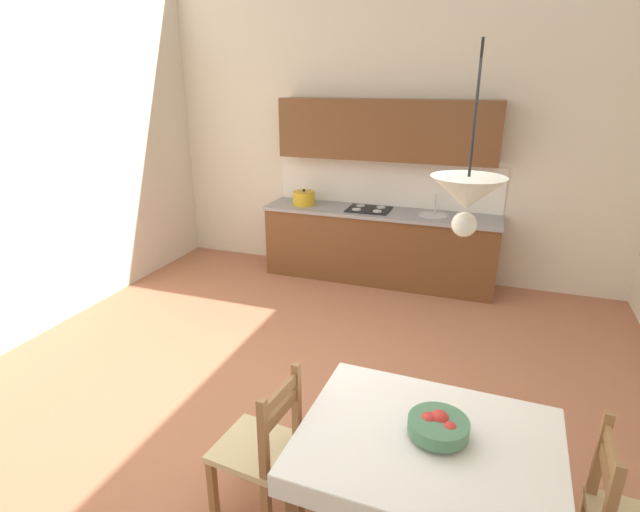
# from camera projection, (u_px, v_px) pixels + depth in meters

# --- Properties ---
(ground_plane) EXTENTS (6.34, 6.84, 0.10)m
(ground_plane) POSITION_uv_depth(u_px,v_px,m) (294.00, 415.00, 3.84)
(ground_plane) COLOR #AD6B4C
(wall_back) EXTENTS (6.34, 0.12, 3.97)m
(wall_back) POSITION_uv_depth(u_px,v_px,m) (392.00, 117.00, 5.97)
(wall_back) COLOR silver
(wall_back) RESTS_ON ground_plane
(kitchen_cabinetry) EXTENTS (2.86, 0.63, 2.20)m
(kitchen_cabinetry) POSITION_uv_depth(u_px,v_px,m) (380.00, 214.00, 6.06)
(kitchen_cabinetry) COLOR brown
(kitchen_cabinetry) RESTS_ON ground_plane
(dining_table) EXTENTS (1.30, 1.03, 0.75)m
(dining_table) POSITION_uv_depth(u_px,v_px,m) (427.00, 460.00, 2.47)
(dining_table) COLOR brown
(dining_table) RESTS_ON ground_plane
(dining_chair_tv_side) EXTENTS (0.46, 0.46, 0.93)m
(dining_chair_tv_side) POSITION_uv_depth(u_px,v_px,m) (261.00, 448.00, 2.80)
(dining_chair_tv_side) COLOR #D1BC89
(dining_chair_tv_side) RESTS_ON ground_plane
(fruit_bowl) EXTENTS (0.30, 0.30, 0.12)m
(fruit_bowl) POSITION_uv_depth(u_px,v_px,m) (438.00, 426.00, 2.42)
(fruit_bowl) COLOR #4C7F5B
(fruit_bowl) RESTS_ON dining_table
(pendant_lamp) EXTENTS (0.32, 0.32, 0.80)m
(pendant_lamp) POSITION_uv_depth(u_px,v_px,m) (467.00, 195.00, 2.10)
(pendant_lamp) COLOR black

